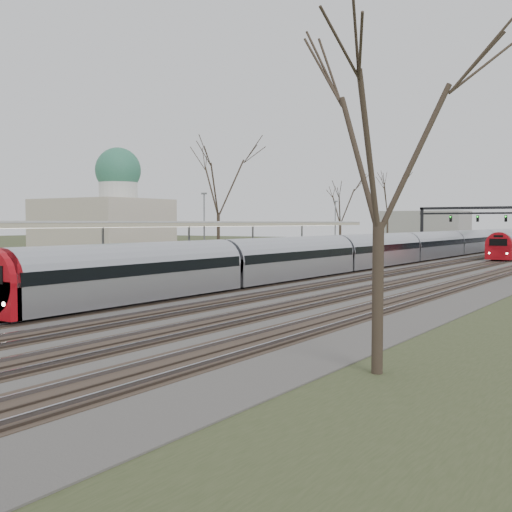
# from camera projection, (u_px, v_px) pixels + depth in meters

# --- Properties ---
(track_bed) EXTENTS (24.00, 160.00, 0.22)m
(track_bed) POSITION_uv_depth(u_px,v_px,m) (420.00, 267.00, 57.22)
(track_bed) COLOR #474442
(track_bed) RESTS_ON ground
(platform) EXTENTS (3.50, 69.00, 1.00)m
(platform) POSITION_uv_depth(u_px,v_px,m) (219.00, 270.00, 47.77)
(platform) COLOR #9E9B93
(platform) RESTS_ON ground
(canopy) EXTENTS (4.10, 50.00, 3.11)m
(canopy) POSITION_uv_depth(u_px,v_px,m) (179.00, 224.00, 43.83)
(canopy) COLOR slate
(canopy) RESTS_ON platform
(dome_building) EXTENTS (10.00, 8.00, 10.30)m
(dome_building) POSITION_uv_depth(u_px,v_px,m) (104.00, 226.00, 55.00)
(dome_building) COLOR beige
(dome_building) RESTS_ON ground
(signal_gantry) EXTENTS (21.00, 0.59, 6.08)m
(signal_gantry) POSITION_uv_depth(u_px,v_px,m) (500.00, 215.00, 81.90)
(signal_gantry) COLOR black
(signal_gantry) RESTS_ON ground
(tree_west_far) EXTENTS (5.50, 5.50, 11.33)m
(tree_west_far) POSITION_uv_depth(u_px,v_px,m) (218.00, 180.00, 60.50)
(tree_west_far) COLOR #2D231C
(tree_west_far) RESTS_ON ground
(tree_east_near) EXTENTS (4.50, 4.50, 9.27)m
(tree_east_near) POSITION_uv_depth(u_px,v_px,m) (379.00, 125.00, 16.55)
(tree_east_near) COLOR #2D231C
(tree_east_near) RESTS_ON ground
(train_near) EXTENTS (2.62, 90.21, 3.05)m
(train_near) POSITION_uv_depth(u_px,v_px,m) (407.00, 249.00, 61.98)
(train_near) COLOR #B4B7BE
(train_near) RESTS_ON ground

